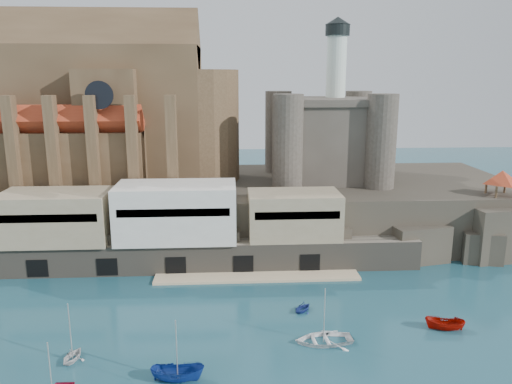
{
  "coord_description": "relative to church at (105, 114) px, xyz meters",
  "views": [
    {
      "loc": [
        -2.07,
        -50.33,
        28.89
      ],
      "look_at": [
        2.6,
        32.0,
        9.67
      ],
      "focal_mm": 35.0,
      "sensor_mm": 36.0,
      "label": 1
    }
  ],
  "objects": [
    {
      "name": "castle_keep",
      "position": [
        40.21,
        -0.78,
        -3.81
      ],
      "size": [
        21.2,
        21.2,
        29.3
      ],
      "color": "#423C34",
      "rests_on": "promontory"
    },
    {
      "name": "promontory",
      "position": [
        23.94,
        -2.48,
        -17.2
      ],
      "size": [
        100.0,
        36.0,
        10.0
      ],
      "color": "#2B2620",
      "rests_on": "ground"
    },
    {
      "name": "boat_5",
      "position": [
        47.08,
        -40.42,
        -22.13
      ],
      "size": [
        2.06,
        2.03,
        4.62
      ],
      "primitive_type": "imported",
      "rotation": [
        0.0,
        0.0,
        4.53
      ],
      "color": "#990E03",
      "rests_on": "ground"
    },
    {
      "name": "boat_4",
      "position": [
        5.62,
        -44.57,
        -22.13
      ],
      "size": [
        3.19,
        2.41,
        3.29
      ],
      "primitive_type": "imported",
      "rotation": [
        0.0,
        0.0,
        2.88
      ],
      "color": "silver",
      "rests_on": "ground"
    },
    {
      "name": "boat_6",
      "position": [
        32.41,
        -42.43,
        -22.13
      ],
      "size": [
        1.65,
        4.71,
        6.48
      ],
      "primitive_type": "imported",
      "rotation": [
        0.0,
        0.0,
        4.78
      ],
      "color": "white",
      "rests_on": "ground"
    },
    {
      "name": "pavilion",
      "position": [
        66.13,
        -15.85,
        -9.4
      ],
      "size": [
        6.4,
        6.4,
        5.4
      ],
      "color": "#4D3824",
      "rests_on": "rock_outcrop"
    },
    {
      "name": "boat_2",
      "position": [
        16.89,
        -48.72,
        -22.13
      ],
      "size": [
        2.17,
        2.12,
        5.28
      ],
      "primitive_type": "imported",
      "rotation": [
        0.0,
        0.0,
        1.5
      ],
      "color": "navy",
      "rests_on": "ground"
    },
    {
      "name": "church",
      "position": [
        0.0,
        0.0,
        0.0
      ],
      "size": [
        47.0,
        25.93,
        30.51
      ],
      "color": "#4D3824",
      "rests_on": "promontory"
    },
    {
      "name": "ground",
      "position": [
        24.13,
        -41.85,
        -22.13
      ],
      "size": [
        300.0,
        300.0,
        0.0
      ],
      "primitive_type": "plane",
      "color": "#194554",
      "rests_on": "ground"
    },
    {
      "name": "boat_7",
      "position": [
        31.19,
        -34.8,
        -22.13
      ],
      "size": [
        2.98,
        2.96,
        3.02
      ],
      "primitive_type": "imported",
      "rotation": [
        0.0,
        0.0,
        5.51
      ],
      "color": "navy",
      "rests_on": "ground"
    },
    {
      "name": "rock_outcrop",
      "position": [
        66.13,
        -16.01,
        -18.11
      ],
      "size": [
        14.5,
        10.5,
        8.7
      ],
      "color": "#2B2620",
      "rests_on": "ground"
    },
    {
      "name": "quay",
      "position": [
        13.94,
        -18.78,
        -16.06
      ],
      "size": [
        70.0,
        12.0,
        13.05
      ],
      "color": "#6B6255",
      "rests_on": "ground"
    }
  ]
}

